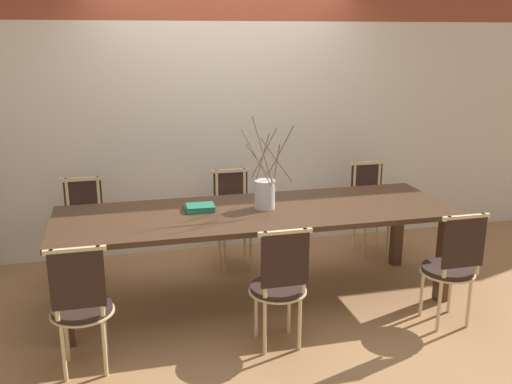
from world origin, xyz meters
The scene contains 11 objects.
ground_plane centered at (0.00, 0.00, 0.00)m, with size 16.00×16.00×0.00m, color #9E7047.
wall_rear centered at (0.00, 1.28, 1.60)m, with size 12.00×0.06×3.20m.
dining_table centered at (0.00, 0.00, 0.68)m, with size 3.11×0.99×0.76m.
chair_near_leftend centered at (-1.31, -0.76, 0.48)m, with size 0.40×0.40×0.89m.
chair_near_left centered at (-0.02, -0.76, 0.48)m, with size 0.40×0.40×0.89m.
chair_near_center centered at (1.28, -0.76, 0.48)m, with size 0.40×0.40×0.89m.
chair_far_leftend centered at (-1.35, 0.76, 0.48)m, with size 0.40×0.40×0.89m.
chair_far_left centered at (-0.03, 0.76, 0.48)m, with size 0.40×0.40×0.89m.
chair_far_center centered at (1.35, 0.76, 0.48)m, with size 0.40×0.40×0.89m.
vase_centerpiece centered at (0.08, 0.04, 0.88)m, with size 0.40×0.41×0.74m.
book_stack centered at (-0.43, 0.11, 0.78)m, with size 0.24×0.21×0.04m.
Camera 1 is at (-1.03, -4.15, 2.10)m, focal length 40.00 mm.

